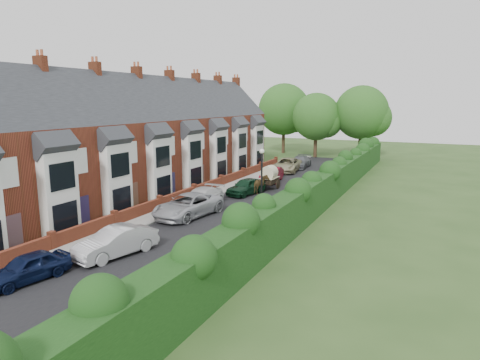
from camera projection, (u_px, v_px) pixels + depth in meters
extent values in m
plane|color=#2D4C1E|center=(184.00, 238.00, 25.81)|extent=(140.00, 140.00, 0.00)
cube|color=black|center=(250.00, 199.00, 35.80)|extent=(6.00, 58.00, 0.02)
cube|color=gray|center=(297.00, 204.00, 34.07)|extent=(2.20, 58.00, 0.12)
cube|color=gray|center=(210.00, 195.00, 37.41)|extent=(1.70, 58.00, 0.12)
cube|color=gray|center=(285.00, 202.00, 34.51)|extent=(0.18, 58.00, 0.13)
cube|color=gray|center=(218.00, 195.00, 37.07)|extent=(0.18, 58.00, 0.13)
cube|color=#133410|center=(320.00, 191.00, 33.09)|extent=(1.50, 58.00, 2.50)
cube|color=maroon|center=(140.00, 156.00, 38.73)|extent=(8.00, 40.00, 6.50)
cube|color=#24252A|center=(139.00, 119.00, 38.14)|extent=(8.00, 40.20, 8.00)
cube|color=#3F2D2D|center=(15.00, 233.00, 23.22)|extent=(0.08, 0.90, 2.10)
cube|color=white|center=(7.00, 173.00, 22.51)|extent=(0.12, 1.20, 1.60)
cube|color=white|center=(60.00, 196.00, 25.38)|extent=(0.70, 2.40, 5.20)
cube|color=black|center=(66.00, 216.00, 25.44)|extent=(0.06, 1.80, 1.60)
cube|color=black|center=(63.00, 176.00, 25.00)|extent=(0.06, 1.80, 1.60)
cube|color=#24252A|center=(54.00, 145.00, 24.89)|extent=(1.70, 2.60, 1.70)
cube|color=#3F2D2D|center=(84.00, 212.00, 27.66)|extent=(0.08, 0.90, 2.10)
cube|color=white|center=(79.00, 161.00, 26.95)|extent=(0.12, 1.20, 1.60)
cube|color=white|center=(117.00, 181.00, 29.82)|extent=(0.70, 2.40, 5.20)
cube|color=black|center=(122.00, 199.00, 29.89)|extent=(0.06, 1.80, 1.60)
cube|color=black|center=(120.00, 165.00, 29.45)|extent=(0.06, 1.80, 1.60)
cube|color=#24252A|center=(113.00, 138.00, 29.34)|extent=(1.70, 2.60, 1.70)
cube|color=#3F2D2D|center=(134.00, 197.00, 32.10)|extent=(0.08, 0.90, 2.10)
cube|color=white|center=(131.00, 153.00, 31.40)|extent=(0.12, 1.20, 1.60)
cube|color=white|center=(160.00, 171.00, 34.27)|extent=(0.70, 2.40, 5.20)
cube|color=black|center=(164.00, 186.00, 34.33)|extent=(0.06, 1.80, 1.60)
cube|color=black|center=(163.00, 156.00, 33.89)|extent=(0.06, 1.80, 1.60)
cube|color=#24252A|center=(157.00, 133.00, 33.78)|extent=(1.70, 2.60, 1.70)
cube|color=#3F2D2D|center=(172.00, 185.00, 36.55)|extent=(0.08, 0.90, 2.10)
cube|color=white|center=(170.00, 146.00, 35.84)|extent=(0.12, 1.20, 1.60)
cube|color=white|center=(192.00, 163.00, 38.71)|extent=(0.70, 2.40, 5.20)
cube|color=black|center=(196.00, 176.00, 38.77)|extent=(0.06, 1.80, 1.60)
cube|color=black|center=(196.00, 150.00, 38.34)|extent=(0.06, 1.80, 1.60)
cube|color=#24252A|center=(190.00, 130.00, 38.23)|extent=(1.70, 2.60, 1.70)
cube|color=#3F2D2D|center=(201.00, 176.00, 40.99)|extent=(0.08, 0.90, 2.10)
cube|color=white|center=(200.00, 141.00, 40.28)|extent=(0.12, 1.20, 1.60)
cube|color=white|center=(218.00, 157.00, 43.15)|extent=(0.70, 2.40, 5.20)
cube|color=black|center=(222.00, 168.00, 43.22)|extent=(0.06, 1.80, 1.60)
cube|color=black|center=(222.00, 145.00, 42.78)|extent=(0.06, 1.80, 1.60)
cube|color=#24252A|center=(217.00, 127.00, 42.67)|extent=(1.70, 2.60, 1.70)
cube|color=#3F2D2D|center=(225.00, 169.00, 45.43)|extent=(0.08, 0.90, 2.10)
cube|color=white|center=(225.00, 137.00, 44.73)|extent=(0.12, 1.20, 1.60)
cube|color=white|center=(240.00, 151.00, 47.60)|extent=(0.70, 2.40, 5.20)
cube|color=black|center=(243.00, 162.00, 47.66)|extent=(0.06, 1.80, 1.60)
cube|color=black|center=(243.00, 141.00, 47.22)|extent=(0.06, 1.80, 1.60)
cube|color=#24252A|center=(238.00, 124.00, 47.11)|extent=(1.70, 2.60, 1.70)
cube|color=#3F2D2D|center=(245.00, 162.00, 49.88)|extent=(0.08, 0.90, 2.10)
cube|color=white|center=(245.00, 134.00, 49.17)|extent=(0.12, 1.20, 1.60)
cube|color=white|center=(257.00, 147.00, 52.04)|extent=(0.70, 2.40, 5.20)
cube|color=black|center=(260.00, 157.00, 52.10)|extent=(0.06, 1.80, 1.60)
cube|color=black|center=(260.00, 137.00, 51.67)|extent=(0.06, 1.80, 1.60)
cube|color=#24252A|center=(256.00, 122.00, 51.56)|extent=(1.70, 2.60, 1.70)
cube|color=#3F2D2D|center=(261.00, 157.00, 54.32)|extent=(0.08, 0.90, 2.10)
cube|color=white|center=(261.00, 131.00, 53.62)|extent=(0.12, 1.20, 1.60)
cube|color=brown|center=(41.00, 68.00, 28.56)|extent=(0.90, 0.50, 1.60)
cylinder|color=#A04F30|center=(37.00, 53.00, 28.47)|extent=(0.20, 0.20, 0.50)
cylinder|color=#A04F30|center=(42.00, 53.00, 28.30)|extent=(0.20, 0.20, 0.50)
cube|color=brown|center=(95.00, 72.00, 33.00)|extent=(0.90, 0.50, 1.60)
cylinder|color=#A04F30|center=(92.00, 60.00, 32.91)|extent=(0.20, 0.20, 0.50)
cylinder|color=#A04F30|center=(96.00, 60.00, 32.74)|extent=(0.20, 0.20, 0.50)
cube|color=brown|center=(137.00, 76.00, 37.44)|extent=(0.90, 0.50, 1.60)
cylinder|color=#A04F30|center=(134.00, 65.00, 37.35)|extent=(0.20, 0.20, 0.50)
cylinder|color=#A04F30|center=(138.00, 65.00, 37.19)|extent=(0.20, 0.20, 0.50)
cube|color=brown|center=(169.00, 78.00, 41.89)|extent=(0.90, 0.50, 1.60)
cylinder|color=#A04F30|center=(167.00, 69.00, 41.80)|extent=(0.20, 0.20, 0.50)
cylinder|color=#A04F30|center=(171.00, 68.00, 41.63)|extent=(0.20, 0.20, 0.50)
cube|color=brown|center=(196.00, 81.00, 46.33)|extent=(0.90, 0.50, 1.60)
cylinder|color=#A04F30|center=(194.00, 72.00, 46.24)|extent=(0.20, 0.20, 0.50)
cylinder|color=#A04F30|center=(197.00, 71.00, 46.07)|extent=(0.20, 0.20, 0.50)
cube|color=brown|center=(218.00, 82.00, 50.77)|extent=(0.90, 0.50, 1.60)
cylinder|color=#A04F30|center=(216.00, 74.00, 50.68)|extent=(0.20, 0.20, 0.50)
cylinder|color=#A04F30|center=(219.00, 74.00, 50.52)|extent=(0.20, 0.20, 0.50)
cube|color=brown|center=(236.00, 84.00, 55.22)|extent=(0.90, 0.50, 1.60)
cylinder|color=#A04F30|center=(235.00, 76.00, 55.13)|extent=(0.20, 0.20, 0.50)
cylinder|color=#A04F30|center=(237.00, 76.00, 54.96)|extent=(0.20, 0.20, 0.50)
cube|color=brown|center=(11.00, 257.00, 21.32)|extent=(0.30, 4.70, 0.90)
cube|color=brown|center=(86.00, 230.00, 25.76)|extent=(0.30, 4.70, 0.90)
cube|color=brown|center=(139.00, 211.00, 30.20)|extent=(0.30, 4.70, 0.90)
cube|color=brown|center=(178.00, 197.00, 34.65)|extent=(0.30, 4.70, 0.90)
cube|color=brown|center=(208.00, 186.00, 39.09)|extent=(0.30, 4.70, 0.90)
cube|color=brown|center=(233.00, 177.00, 43.53)|extent=(0.30, 4.70, 0.90)
cube|color=brown|center=(252.00, 170.00, 47.98)|extent=(0.30, 4.70, 0.90)
cube|color=brown|center=(269.00, 164.00, 52.42)|extent=(0.30, 4.70, 0.90)
cube|color=brown|center=(52.00, 241.00, 23.52)|extent=(0.35, 0.35, 1.10)
cube|color=brown|center=(114.00, 219.00, 27.96)|extent=(0.35, 0.35, 1.10)
cube|color=brown|center=(160.00, 202.00, 32.41)|extent=(0.35, 0.35, 1.10)
cube|color=brown|center=(194.00, 190.00, 36.85)|extent=(0.35, 0.35, 1.10)
cube|color=brown|center=(221.00, 181.00, 41.29)|extent=(0.35, 0.35, 1.10)
cube|color=brown|center=(243.00, 173.00, 45.74)|extent=(0.35, 0.35, 1.10)
cube|color=brown|center=(261.00, 166.00, 50.18)|extent=(0.35, 0.35, 1.10)
cube|color=brown|center=(276.00, 161.00, 54.62)|extent=(0.35, 0.35, 1.10)
cylinder|color=black|center=(262.00, 191.00, 27.50)|extent=(0.12, 0.12, 4.80)
cylinder|color=black|center=(262.00, 154.00, 27.05)|extent=(0.20, 0.20, 0.10)
sphere|color=silver|center=(262.00, 151.00, 27.03)|extent=(0.32, 0.32, 0.32)
cylinder|color=#332316|center=(315.00, 141.00, 62.19)|extent=(0.50, 0.50, 4.75)
sphere|color=#26541C|center=(316.00, 117.00, 61.55)|extent=(6.80, 6.80, 6.80)
sphere|color=#26541C|center=(326.00, 121.00, 61.36)|extent=(4.76, 4.76, 4.76)
cylinder|color=#332316|center=(360.00, 140.00, 61.40)|extent=(0.50, 0.50, 5.25)
sphere|color=#26541C|center=(361.00, 112.00, 60.69)|extent=(7.60, 7.60, 7.60)
sphere|color=#26541C|center=(373.00, 118.00, 60.45)|extent=(5.32, 5.32, 5.32)
cylinder|color=#332316|center=(283.00, 136.00, 67.31)|extent=(0.50, 0.50, 5.50)
sphere|color=#26541C|center=(284.00, 109.00, 66.57)|extent=(8.00, 8.00, 8.00)
sphere|color=#26541C|center=(294.00, 114.00, 66.30)|extent=(5.60, 5.60, 5.60)
imported|color=#0B1434|center=(28.00, 268.00, 19.50)|extent=(2.22, 4.05, 1.31)
imported|color=silver|center=(116.00, 242.00, 22.69)|extent=(2.70, 4.89, 1.53)
imported|color=#AEAFB5|center=(188.00, 206.00, 30.40)|extent=(3.37, 6.08, 1.61)
imported|color=silver|center=(201.00, 198.00, 33.13)|extent=(2.09, 5.03, 1.45)
imported|color=black|center=(246.00, 186.00, 37.55)|extent=(2.57, 4.55, 1.46)
imported|color=maroon|center=(272.00, 175.00, 43.47)|extent=(2.12, 4.66, 1.48)
imported|color=tan|center=(287.00, 165.00, 49.67)|extent=(3.23, 5.98, 1.59)
imported|color=#5B5D63|center=(300.00, 162.00, 52.64)|extent=(2.32, 5.06, 1.43)
imported|color=#523D1E|center=(261.00, 185.00, 37.89)|extent=(1.03, 1.99, 1.62)
cube|color=black|center=(269.00, 180.00, 39.70)|extent=(1.22, 2.04, 0.51)
cylinder|color=beige|center=(269.00, 173.00, 39.57)|extent=(1.32, 1.27, 1.32)
cube|color=beige|center=(269.00, 178.00, 39.66)|extent=(1.35, 2.09, 0.04)
cylinder|color=black|center=(265.00, 183.00, 40.60)|extent=(0.08, 0.92, 0.92)
cylinder|color=black|center=(278.00, 184.00, 40.04)|extent=(0.08, 0.92, 0.92)
cylinder|color=black|center=(261.00, 181.00, 38.85)|extent=(0.06, 1.83, 0.06)
cylinder|color=black|center=(268.00, 182.00, 38.55)|extent=(0.06, 1.83, 0.06)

